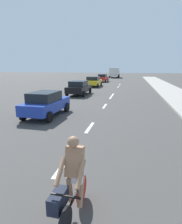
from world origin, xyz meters
name	(u,v)px	position (x,y,z in m)	size (l,w,h in m)	color
ground_plane	(109,100)	(0.00, 20.00, 0.00)	(160.00, 160.00, 0.00)	#423F3D
sidewalk_strip	(182,99)	(6.89, 22.00, 0.07)	(3.60, 80.00, 0.14)	#9E998E
lane_stripe_2	(64,164)	(0.00, 7.76, 0.00)	(0.16, 1.80, 0.01)	white
lane_stripe_3	(90,127)	(0.00, 11.63, 0.00)	(0.16, 1.80, 0.01)	white
lane_stripe_4	(105,106)	(0.00, 17.22, 0.00)	(0.16, 1.80, 0.01)	white
lane_stripe_5	(111,97)	(0.00, 21.70, 0.00)	(0.16, 1.80, 0.01)	white
lane_stripe_6	(113,95)	(0.00, 23.68, 0.00)	(0.16, 1.80, 0.01)	white
lane_stripe_7	(118,87)	(0.00, 32.16, 0.00)	(0.16, 1.80, 0.01)	white
lane_stripe_8	(120,85)	(0.00, 36.13, 0.00)	(0.16, 1.80, 0.01)	white
cyclist	(71,184)	(0.95, 5.58, 0.83)	(0.62, 1.71, 1.82)	black
parked_car_blue	(46,103)	(-3.21, 13.36, 0.84)	(1.98, 4.04, 1.57)	#1E389E
parked_car_black	(79,87)	(-3.67, 22.77, 0.84)	(2.07, 4.39, 1.57)	black
parked_car_yellow	(94,81)	(-3.88, 32.07, 0.84)	(2.13, 4.58, 1.57)	gold
parked_car_red	(103,78)	(-3.88, 41.69, 0.84)	(2.03, 4.18, 1.57)	red
delivery_truck	(114,72)	(-2.92, 57.56, 1.50)	(2.70, 6.25, 2.80)	maroon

